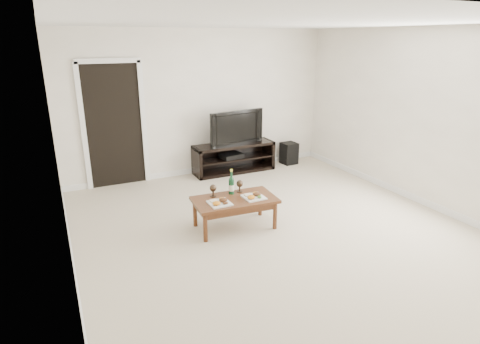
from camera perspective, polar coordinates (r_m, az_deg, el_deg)
name	(u,v)px	position (r m, az deg, el deg)	size (l,w,h in m)	color
floor	(276,231)	(5.41, 5.08, -8.30)	(5.50, 5.50, 0.00)	beige
back_wall	(200,104)	(7.42, -5.68, 9.67)	(5.00, 0.04, 2.60)	white
ceiling	(282,20)	(4.83, 6.02, 20.64)	(5.00, 5.50, 0.04)	white
doorway	(114,127)	(7.07, -17.45, 6.19)	(0.90, 0.02, 2.05)	black
media_console	(234,158)	(7.60, -0.88, 2.04)	(1.55, 0.45, 0.55)	black
television	(234,127)	(7.45, -0.90, 6.43)	(1.11, 0.15, 0.64)	black
av_receiver	(231,156)	(7.56, -1.24, 2.33)	(0.40, 0.30, 0.08)	black
subwoofer	(289,153)	(8.18, 6.97, 2.67)	(0.29, 0.29, 0.43)	black
coffee_table	(235,213)	(5.39, -0.76, -5.85)	(1.09, 0.59, 0.42)	#552B17
plate_left	(220,201)	(5.13, -2.92, -4.21)	(0.27, 0.27, 0.07)	white
plate_right	(254,195)	(5.31, 1.96, -3.35)	(0.27, 0.27, 0.07)	white
wine_bottle	(231,182)	(5.40, -1.24, -1.38)	(0.07, 0.07, 0.35)	#103B20
goblet_left	(213,191)	(5.35, -3.85, -2.65)	(0.09, 0.09, 0.17)	#37291E
goblet_right	(240,186)	(5.50, -0.05, -2.02)	(0.09, 0.09, 0.17)	#37291E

